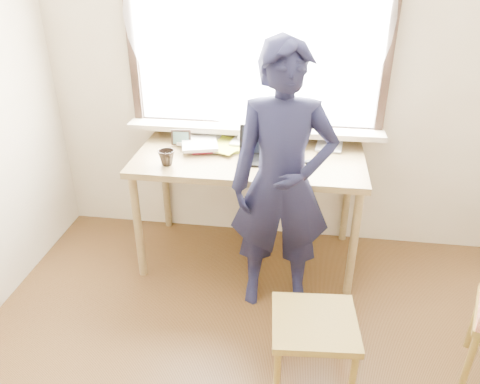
# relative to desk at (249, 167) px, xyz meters

# --- Properties ---
(room_shell) EXTENTS (3.52, 4.02, 2.61)m
(room_shell) POSITION_rel_desk_xyz_m (0.18, -1.43, 0.89)
(room_shell) COLOR beige
(room_shell) RESTS_ON ground
(desk) EXTENTS (1.56, 0.78, 0.84)m
(desk) POSITION_rel_desk_xyz_m (0.00, 0.00, 0.00)
(desk) COLOR olive
(desk) RESTS_ON ground
(laptop) EXTENTS (0.31, 0.26, 0.21)m
(laptop) POSITION_rel_desk_xyz_m (0.08, -0.04, 0.14)
(laptop) COLOR black
(laptop) RESTS_ON desk
(mug_white) EXTENTS (0.16, 0.16, 0.09)m
(mug_white) POSITION_rel_desk_xyz_m (-0.05, 0.20, 0.13)
(mug_white) COLOR white
(mug_white) RESTS_ON desk
(mug_dark) EXTENTS (0.15, 0.15, 0.10)m
(mug_dark) POSITION_rel_desk_xyz_m (-0.52, -0.23, 0.14)
(mug_dark) COLOR black
(mug_dark) RESTS_ON desk
(mouse) EXTENTS (0.10, 0.07, 0.04)m
(mouse) POSITION_rel_desk_xyz_m (0.42, -0.10, 0.11)
(mouse) COLOR black
(mouse) RESTS_ON desk
(desk_clutter) EXTENTS (0.79, 0.42, 0.05)m
(desk_clutter) POSITION_rel_desk_xyz_m (-0.33, 0.14, 0.11)
(desk_clutter) COLOR white
(desk_clutter) RESTS_ON desk
(book_a) EXTENTS (0.27, 0.32, 0.03)m
(book_a) POSITION_rel_desk_xyz_m (-0.44, 0.20, 0.10)
(book_a) COLOR white
(book_a) RESTS_ON desk
(book_b) EXTENTS (0.21, 0.27, 0.02)m
(book_b) POSITION_rel_desk_xyz_m (0.46, 0.25, 0.10)
(book_b) COLOR white
(book_b) RESTS_ON desk
(picture_frame) EXTENTS (0.14, 0.03, 0.11)m
(picture_frame) POSITION_rel_desk_xyz_m (-0.50, 0.10, 0.14)
(picture_frame) COLOR black
(picture_frame) RESTS_ON desk
(work_chair) EXTENTS (0.46, 0.44, 0.44)m
(work_chair) POSITION_rel_desk_xyz_m (0.48, -1.11, -0.38)
(work_chair) COLOR olive
(work_chair) RESTS_ON ground
(person) EXTENTS (0.66, 0.46, 1.71)m
(person) POSITION_rel_desk_xyz_m (0.25, -0.43, 0.10)
(person) COLOR black
(person) RESTS_ON ground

